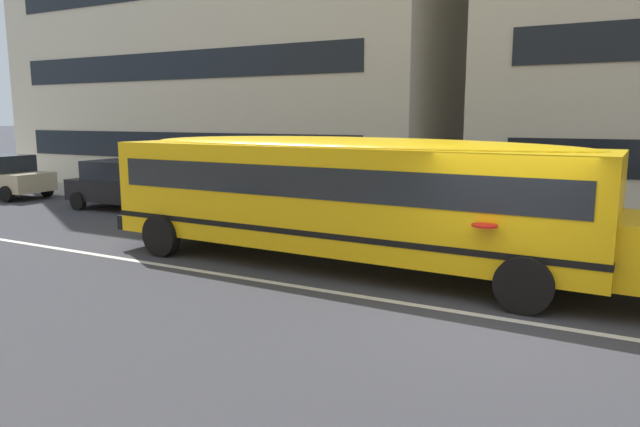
# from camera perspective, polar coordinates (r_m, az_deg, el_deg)

# --- Properties ---
(ground_plane) EXTENTS (400.00, 400.00, 0.00)m
(ground_plane) POSITION_cam_1_polar(r_m,az_deg,el_deg) (9.52, 17.03, -9.81)
(ground_plane) COLOR #38383D
(sidewalk_far) EXTENTS (120.00, 3.00, 0.01)m
(sidewalk_far) POSITION_cam_1_polar(r_m,az_deg,el_deg) (17.09, 22.28, -1.62)
(sidewalk_far) COLOR gray
(sidewalk_far) RESTS_ON ground_plane
(lane_centreline) EXTENTS (110.00, 0.16, 0.01)m
(lane_centreline) POSITION_cam_1_polar(r_m,az_deg,el_deg) (9.52, 17.03, -9.79)
(lane_centreline) COLOR silver
(lane_centreline) RESTS_ON ground_plane
(school_bus) EXTENTS (12.06, 3.04, 2.68)m
(school_bus) POSITION_cam_1_polar(r_m,az_deg,el_deg) (11.76, 2.99, 2.20)
(school_bus) COLOR yellow
(school_bus) RESTS_ON ground_plane
(parked_car_black_near_corner) EXTENTS (3.90, 1.89, 1.64)m
(parked_car_black_near_corner) POSITION_cam_1_polar(r_m,az_deg,el_deg) (20.57, -18.74, 2.72)
(parked_car_black_near_corner) COLOR black
(parked_car_black_near_corner) RESTS_ON ground_plane
(parked_car_beige_under_tree) EXTENTS (3.96, 1.99, 1.64)m
(parked_car_beige_under_tree) POSITION_cam_1_polar(r_m,az_deg,el_deg) (25.61, -28.73, 3.28)
(parked_car_beige_under_tree) COLOR #C1B28E
(parked_car_beige_under_tree) RESTS_ON ground_plane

